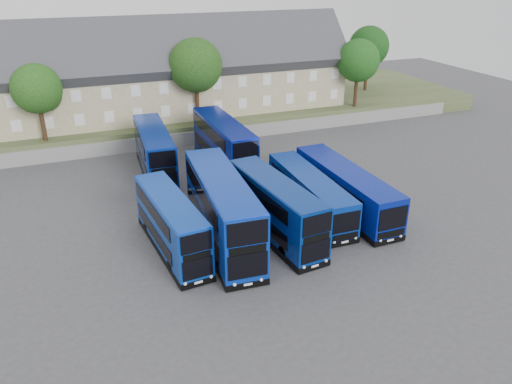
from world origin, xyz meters
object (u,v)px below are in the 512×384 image
object	(u,v)px
dd_front_mid	(223,211)
coach_east_a	(310,195)
tree_west	(38,90)
dd_front_left	(172,226)
tree_far	(369,48)
tree_mid	(197,67)
tree_east	(359,62)

from	to	relation	value
dd_front_mid	coach_east_a	world-z (taller)	dd_front_mid
dd_front_mid	tree_west	size ratio (longest dim) A/B	1.64
dd_front_left	dd_front_mid	bearing A→B (deg)	-7.19
dd_front_left	tree_far	distance (m)	45.52
tree_mid	tree_east	distance (m)	20.02
dd_front_left	tree_mid	size ratio (longest dim) A/B	1.11
dd_front_mid	tree_mid	bearing A→B (deg)	82.31
coach_east_a	tree_west	distance (m)	28.66
tree_west	tree_mid	xyz separation A→B (m)	(16.00, 0.50, 1.02)
dd_front_left	tree_east	xyz separation A→B (m)	(28.33, 22.33, 5.44)
dd_front_left	coach_east_a	bearing A→B (deg)	3.41
tree_far	dd_front_mid	bearing A→B (deg)	-136.18
coach_east_a	tree_far	world-z (taller)	tree_far
tree_west	dd_front_left	bearing A→B (deg)	-71.04
dd_front_mid	tree_far	world-z (taller)	tree_far
tree_mid	dd_front_left	bearing A→B (deg)	-110.04
tree_west	coach_east_a	bearing A→B (deg)	-47.05
dd_front_left	tree_mid	xyz separation A→B (m)	(8.33, 22.83, 6.12)
dd_front_mid	tree_far	distance (m)	42.87
dd_front_mid	tree_mid	xyz separation A→B (m)	(4.69, 22.96, 5.64)
tree_east	tree_far	world-z (taller)	tree_far
tree_west	tree_east	bearing A→B (deg)	0.00
coach_east_a	tree_far	distance (m)	36.34
coach_east_a	dd_front_left	bearing A→B (deg)	-170.19
coach_east_a	tree_west	size ratio (longest dim) A/B	1.52
tree_west	tree_far	distance (m)	42.58
dd_front_mid	dd_front_left	bearing A→B (deg)	-178.09
coach_east_a	tree_far	xyz separation A→B (m)	(22.84, 27.58, 6.18)
coach_east_a	tree_east	world-z (taller)	tree_east
tree_west	dd_front_mid	bearing A→B (deg)	-63.27
dd_front_left	tree_east	world-z (taller)	tree_east
dd_front_mid	tree_mid	world-z (taller)	tree_mid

